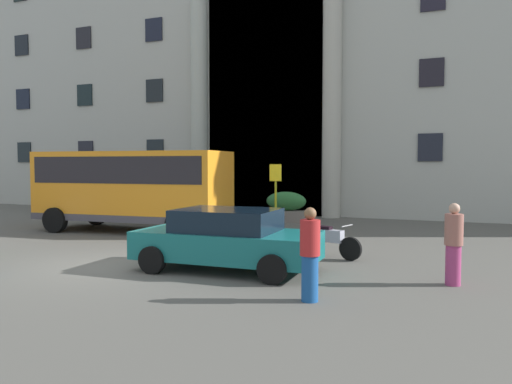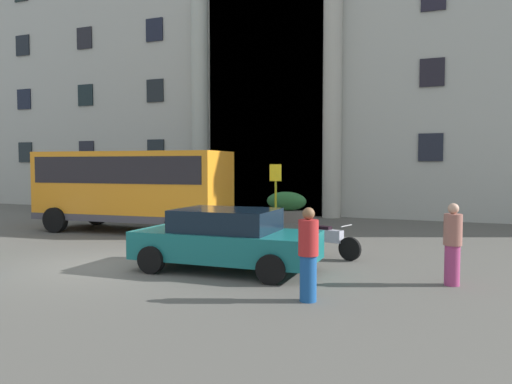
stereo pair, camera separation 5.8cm
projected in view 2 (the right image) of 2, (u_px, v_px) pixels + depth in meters
The scene contains 11 objects.
ground_plane at pixel (100, 268), 11.96m from camera, with size 80.00×64.00×0.12m, color #524F4A.
office_building_facade at pixel (305, 79), 27.74m from camera, with size 40.40×9.68×14.43m.
orange_minibus at pixel (133, 184), 18.07m from camera, with size 7.14×3.13×2.90m.
bus_stop_sign at pixel (276, 190), 17.75m from camera, with size 0.44×0.08×2.44m.
hedge_planter_entrance_left at pixel (158, 199), 23.89m from camera, with size 1.75×0.87×1.58m.
hedge_planter_far_east at pixel (52, 195), 26.25m from camera, with size 1.80×0.87×1.71m.
hedge_planter_east at pixel (286, 207), 20.97m from camera, with size 1.82×0.75×1.28m.
parked_compact_extra at pixel (226, 239), 11.39m from camera, with size 4.20×2.14×1.41m.
motorcycle_near_kerb at pixel (326, 240), 12.95m from camera, with size 1.85×0.75×0.89m.
pedestrian_man_crossing at pixel (308, 254), 8.76m from camera, with size 0.36×0.36×1.68m.
pedestrian_woman_with_bag at pixel (453, 244), 9.93m from camera, with size 0.36×0.36×1.66m.
Camera 2 is at (7.92, -9.58, 2.43)m, focal length 34.73 mm.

